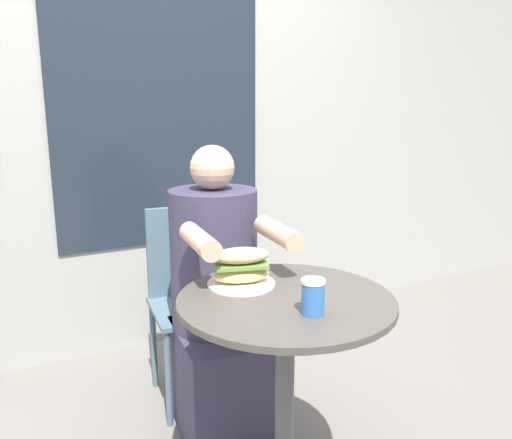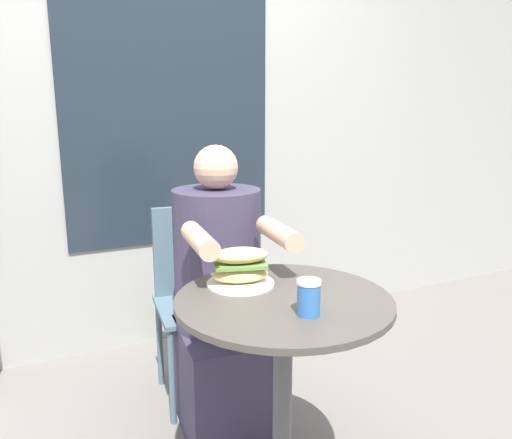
% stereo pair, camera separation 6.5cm
% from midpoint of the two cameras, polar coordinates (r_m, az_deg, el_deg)
% --- Properties ---
extents(storefront_wall, '(8.00, 0.09, 2.80)m').
position_cam_midpoint_polar(storefront_wall, '(2.78, -11.04, 14.18)').
color(storefront_wall, '#9E9E99').
rests_on(storefront_wall, ground_plane).
extents(cafe_table, '(0.66, 0.66, 0.76)m').
position_cam_midpoint_polar(cafe_table, '(1.60, 4.28, -15.86)').
color(cafe_table, '#47423D').
rests_on(cafe_table, ground_plane).
extents(diner_chair, '(0.42, 0.42, 0.87)m').
position_cam_midpoint_polar(diner_chair, '(2.33, -6.16, -7.25)').
color(diner_chair, slate).
rests_on(diner_chair, ground_plane).
extents(seated_diner, '(0.40, 0.64, 1.18)m').
position_cam_midpoint_polar(seated_diner, '(2.03, -3.21, -10.61)').
color(seated_diner, '#38334C').
rests_on(seated_diner, ground_plane).
extents(sandwich_on_plate, '(0.22, 0.22, 0.12)m').
position_cam_midpoint_polar(sandwich_on_plate, '(1.59, -0.63, -5.61)').
color(sandwich_on_plate, white).
rests_on(sandwich_on_plate, cafe_table).
extents(drink_cup, '(0.07, 0.07, 0.10)m').
position_cam_midpoint_polar(drink_cup, '(1.38, 7.26, -8.85)').
color(drink_cup, '#336BB7').
rests_on(drink_cup, cafe_table).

